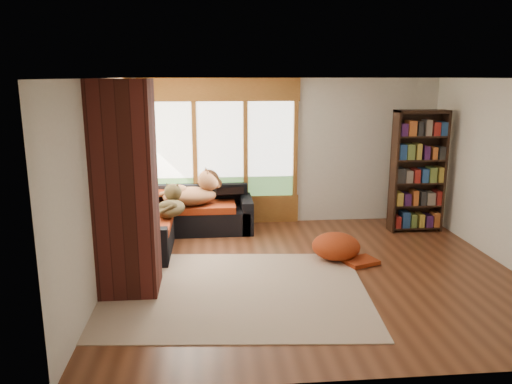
{
  "coord_description": "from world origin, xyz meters",
  "views": [
    {
      "loc": [
        -1.38,
        -6.32,
        2.62
      ],
      "look_at": [
        -0.71,
        0.85,
        0.95
      ],
      "focal_mm": 35.0,
      "sensor_mm": 36.0,
      "label": 1
    }
  ],
  "objects_px": {
    "pouf": "(336,245)",
    "dog_brindle": "(171,201)",
    "sectional_sofa": "(177,220)",
    "dog_tan": "(194,188)",
    "brick_chimney": "(126,189)",
    "bookshelf": "(418,172)",
    "area_rug": "(231,291)"
  },
  "relations": [
    {
      "from": "area_rug",
      "to": "bookshelf",
      "type": "relative_size",
      "value": 1.63
    },
    {
      "from": "sectional_sofa",
      "to": "dog_tan",
      "type": "xyz_separation_m",
      "value": [
        0.29,
        0.19,
        0.5
      ]
    },
    {
      "from": "brick_chimney",
      "to": "bookshelf",
      "type": "bearing_deg",
      "value": 24.59
    },
    {
      "from": "sectional_sofa",
      "to": "bookshelf",
      "type": "relative_size",
      "value": 1.06
    },
    {
      "from": "sectional_sofa",
      "to": "dog_brindle",
      "type": "height_order",
      "value": "dog_brindle"
    },
    {
      "from": "sectional_sofa",
      "to": "dog_brindle",
      "type": "distance_m",
      "value": 0.59
    },
    {
      "from": "area_rug",
      "to": "bookshelf",
      "type": "bearing_deg",
      "value": 34.22
    },
    {
      "from": "dog_tan",
      "to": "dog_brindle",
      "type": "xyz_separation_m",
      "value": [
        -0.35,
        -0.59,
        -0.06
      ]
    },
    {
      "from": "sectional_sofa",
      "to": "bookshelf",
      "type": "distance_m",
      "value": 4.16
    },
    {
      "from": "area_rug",
      "to": "pouf",
      "type": "bearing_deg",
      "value": 32.13
    },
    {
      "from": "bookshelf",
      "to": "pouf",
      "type": "distance_m",
      "value": 2.27
    },
    {
      "from": "dog_tan",
      "to": "pouf",
      "type": "bearing_deg",
      "value": -43.24
    },
    {
      "from": "area_rug",
      "to": "dog_tan",
      "type": "bearing_deg",
      "value": 101.8
    },
    {
      "from": "sectional_sofa",
      "to": "area_rug",
      "type": "height_order",
      "value": "sectional_sofa"
    },
    {
      "from": "pouf",
      "to": "dog_brindle",
      "type": "bearing_deg",
      "value": 161.54
    },
    {
      "from": "dog_brindle",
      "to": "brick_chimney",
      "type": "bearing_deg",
      "value": 173.37
    },
    {
      "from": "brick_chimney",
      "to": "sectional_sofa",
      "type": "bearing_deg",
      "value": 77.71
    },
    {
      "from": "area_rug",
      "to": "pouf",
      "type": "distance_m",
      "value": 1.89
    },
    {
      "from": "pouf",
      "to": "dog_brindle",
      "type": "xyz_separation_m",
      "value": [
        -2.44,
        0.81,
        0.53
      ]
    },
    {
      "from": "sectional_sofa",
      "to": "dog_tan",
      "type": "distance_m",
      "value": 0.61
    },
    {
      "from": "area_rug",
      "to": "dog_tan",
      "type": "height_order",
      "value": "dog_tan"
    },
    {
      "from": "sectional_sofa",
      "to": "dog_tan",
      "type": "height_order",
      "value": "dog_tan"
    },
    {
      "from": "dog_brindle",
      "to": "pouf",
      "type": "bearing_deg",
      "value": -101.65
    },
    {
      "from": "pouf",
      "to": "dog_tan",
      "type": "bearing_deg",
      "value": 146.21
    },
    {
      "from": "bookshelf",
      "to": "dog_tan",
      "type": "distance_m",
      "value": 3.81
    },
    {
      "from": "sectional_sofa",
      "to": "area_rug",
      "type": "relative_size",
      "value": 0.65
    },
    {
      "from": "pouf",
      "to": "bookshelf",
      "type": "bearing_deg",
      "value": 36.07
    },
    {
      "from": "area_rug",
      "to": "bookshelf",
      "type": "xyz_separation_m",
      "value": [
        3.3,
        2.24,
        1.04
      ]
    },
    {
      "from": "sectional_sofa",
      "to": "dog_tan",
      "type": "relative_size",
      "value": 2.16
    },
    {
      "from": "brick_chimney",
      "to": "bookshelf",
      "type": "height_order",
      "value": "brick_chimney"
    },
    {
      "from": "brick_chimney",
      "to": "bookshelf",
      "type": "relative_size",
      "value": 1.25
    },
    {
      "from": "area_rug",
      "to": "dog_tan",
      "type": "xyz_separation_m",
      "value": [
        -0.5,
        2.4,
        0.79
      ]
    }
  ]
}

